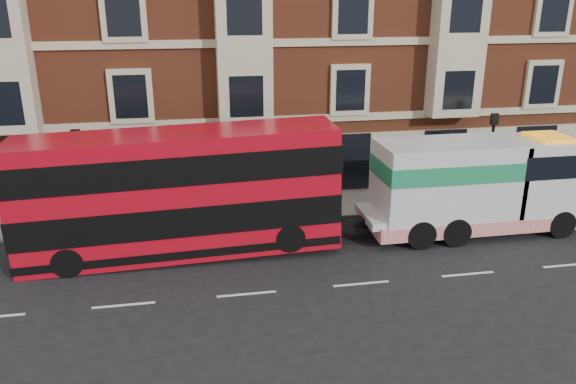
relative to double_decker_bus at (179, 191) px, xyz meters
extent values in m
plane|color=black|center=(2.07, -3.62, -2.55)|extent=(120.00, 120.00, 0.00)
cube|color=slate|center=(2.07, 3.88, -2.47)|extent=(90.00, 3.00, 0.15)
cube|color=brown|center=(2.57, 11.38, 6.45)|extent=(45.00, 12.00, 18.00)
cylinder|color=black|center=(-3.93, 2.58, -0.40)|extent=(0.14, 0.14, 4.00)
cube|color=black|center=(-3.93, 2.58, 1.70)|extent=(0.35, 0.15, 0.50)
cylinder|color=black|center=(14.07, 2.58, -0.40)|extent=(0.14, 0.14, 4.00)
cube|color=black|center=(14.07, 2.58, 1.70)|extent=(0.35, 0.15, 0.50)
cube|color=#B60A19|center=(0.00, 0.00, -0.06)|extent=(11.84, 2.64, 4.65)
cube|color=black|center=(0.00, 0.00, -0.75)|extent=(11.88, 2.70, 1.11)
cube|color=black|center=(0.00, 0.00, 1.15)|extent=(11.88, 2.70, 1.06)
cylinder|color=black|center=(-4.02, -1.19, -2.00)|extent=(1.10, 0.34, 1.10)
cylinder|color=black|center=(-4.02, 1.19, -2.00)|extent=(1.10, 0.34, 1.10)
cylinder|color=black|center=(4.02, -1.19, -1.68)|extent=(1.10, 0.34, 1.10)
cylinder|color=black|center=(4.02, 1.19, -1.68)|extent=(1.10, 0.34, 1.10)
cube|color=silver|center=(12.00, 0.00, -1.54)|extent=(9.52, 2.43, 0.32)
cube|color=silver|center=(15.07, 0.00, -0.17)|extent=(3.38, 2.64, 3.07)
cube|color=silver|center=(10.73, 0.00, -0.12)|extent=(5.71, 2.64, 3.07)
cube|color=#1D8352|center=(10.73, 0.00, 0.41)|extent=(5.76, 2.68, 0.74)
cube|color=red|center=(11.79, 0.00, -1.91)|extent=(8.46, 2.70, 0.58)
cylinder|color=black|center=(15.38, -1.19, -1.97)|extent=(1.16, 0.37, 1.16)
cylinder|color=black|center=(15.38, 1.19, -1.97)|extent=(1.16, 0.37, 1.16)
cylinder|color=black|center=(10.73, -1.19, -1.97)|extent=(1.16, 0.42, 1.16)
cylinder|color=black|center=(10.73, 1.19, -1.97)|extent=(1.16, 0.42, 1.16)
cylinder|color=black|center=(9.25, -1.19, -1.97)|extent=(1.16, 0.42, 1.16)
cylinder|color=black|center=(9.25, 1.19, -1.97)|extent=(1.16, 0.42, 1.16)
camera|label=1|loc=(0.46, -20.25, 6.89)|focal=35.00mm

